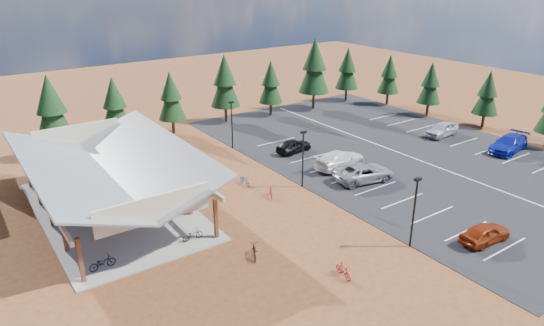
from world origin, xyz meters
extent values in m
plane|color=#5B3018|center=(0.00, 0.00, 0.00)|extent=(140.00, 140.00, 0.00)
cube|color=black|center=(18.50, 3.00, 0.02)|extent=(27.00, 44.00, 0.04)
cube|color=gray|center=(-10.00, 7.00, 0.05)|extent=(10.60, 18.60, 0.10)
cube|color=brown|center=(-14.60, -1.40, 1.60)|extent=(0.25, 0.25, 3.00)
cube|color=brown|center=(-14.60, 2.80, 1.60)|extent=(0.25, 0.25, 3.00)
cube|color=brown|center=(-14.60, 7.00, 1.60)|extent=(0.25, 0.25, 3.00)
cube|color=brown|center=(-14.60, 11.20, 1.60)|extent=(0.25, 0.25, 3.00)
cube|color=brown|center=(-14.60, 15.40, 1.60)|extent=(0.25, 0.25, 3.00)
cube|color=brown|center=(-5.40, -1.40, 1.60)|extent=(0.25, 0.25, 3.00)
cube|color=brown|center=(-5.40, 2.80, 1.60)|extent=(0.25, 0.25, 3.00)
cube|color=brown|center=(-5.40, 7.00, 1.60)|extent=(0.25, 0.25, 3.00)
cube|color=brown|center=(-5.40, 11.20, 1.60)|extent=(0.25, 0.25, 3.00)
cube|color=brown|center=(-5.40, 15.40, 1.60)|extent=(0.25, 0.25, 3.00)
cube|color=beige|center=(-15.00, 7.00, 3.10)|extent=(0.22, 18.00, 0.35)
cube|color=beige|center=(-5.00, 7.00, 3.10)|extent=(0.22, 18.00, 0.35)
cube|color=slate|center=(-12.90, 7.00, 4.00)|extent=(5.85, 19.40, 2.13)
cube|color=slate|center=(-7.10, 7.00, 4.00)|extent=(5.85, 19.40, 2.13)
cube|color=beige|center=(-10.00, -2.00, 3.90)|extent=(7.50, 0.15, 1.80)
cube|color=beige|center=(-10.00, 16.00, 3.90)|extent=(7.50, 0.15, 1.80)
cylinder|color=black|center=(5.00, -10.00, 2.50)|extent=(0.14, 0.14, 5.00)
cube|color=black|center=(5.00, -10.00, 5.05)|extent=(0.50, 0.25, 0.18)
cylinder|color=black|center=(5.00, 2.00, 2.50)|extent=(0.14, 0.14, 5.00)
cube|color=black|center=(5.00, 2.00, 5.05)|extent=(0.50, 0.25, 0.18)
cylinder|color=black|center=(5.00, 14.00, 2.50)|extent=(0.14, 0.14, 5.00)
cube|color=black|center=(5.00, 14.00, 5.05)|extent=(0.50, 0.25, 0.18)
cylinder|color=#422E17|center=(-4.52, 4.65, 0.45)|extent=(0.60, 0.60, 0.90)
cylinder|color=#422E17|center=(-2.63, 5.35, 0.45)|extent=(0.60, 0.60, 0.90)
cylinder|color=#382314|center=(-10.87, 21.28, 1.05)|extent=(0.36, 0.36, 2.10)
cone|color=black|center=(-10.87, 21.28, 4.62)|extent=(3.69, 3.69, 5.04)
cone|color=black|center=(-10.87, 21.28, 6.71)|extent=(2.85, 2.85, 3.78)
cylinder|color=#382314|center=(-4.52, 22.10, 0.91)|extent=(0.36, 0.36, 1.82)
cone|color=black|center=(-4.52, 22.10, 4.01)|extent=(3.21, 3.21, 4.37)
cone|color=black|center=(-4.52, 22.10, 5.83)|extent=(2.48, 2.48, 3.28)
cylinder|color=#382314|center=(1.98, 22.37, 0.88)|extent=(0.36, 0.36, 1.77)
cone|color=black|center=(1.98, 22.37, 3.89)|extent=(3.11, 3.11, 4.24)
cone|color=black|center=(1.98, 22.37, 5.65)|extent=(2.40, 2.40, 3.18)
cylinder|color=#382314|center=(9.31, 22.88, 1.03)|extent=(0.36, 0.36, 2.05)
cone|color=black|center=(9.31, 22.88, 4.51)|extent=(3.61, 3.61, 4.92)
cone|color=black|center=(9.31, 22.88, 6.56)|extent=(2.79, 2.79, 3.69)
cylinder|color=#382314|center=(15.53, 22.03, 0.87)|extent=(0.36, 0.36, 1.75)
cone|color=black|center=(15.53, 22.03, 3.84)|extent=(3.07, 3.07, 4.19)
cone|color=black|center=(15.53, 22.03, 5.59)|extent=(2.37, 2.37, 3.14)
cylinder|color=#382314|center=(22.16, 21.37, 1.17)|extent=(0.36, 0.36, 2.33)
cone|color=black|center=(22.16, 21.37, 5.13)|extent=(4.11, 4.11, 5.60)
cone|color=black|center=(22.16, 21.37, 7.47)|extent=(3.17, 3.17, 4.20)
cylinder|color=#382314|center=(28.80, 22.04, 0.93)|extent=(0.36, 0.36, 1.86)
cone|color=black|center=(28.80, 22.04, 4.09)|extent=(3.27, 3.27, 4.46)
cone|color=black|center=(28.80, 22.04, 5.95)|extent=(2.53, 2.53, 3.35)
cylinder|color=#382314|center=(33.66, 3.20, 0.84)|extent=(0.36, 0.36, 1.68)
cone|color=black|center=(33.66, 3.20, 3.69)|extent=(2.95, 2.95, 4.03)
cone|color=black|center=(33.66, 3.20, 5.37)|extent=(2.28, 2.28, 3.02)
cylinder|color=#382314|center=(32.25, 10.32, 0.85)|extent=(0.36, 0.36, 1.70)
cone|color=black|center=(32.25, 10.32, 3.74)|extent=(2.99, 2.99, 4.08)
cone|color=black|center=(32.25, 10.32, 5.44)|extent=(2.31, 2.31, 3.06)
cylinder|color=#382314|center=(32.19, 17.22, 0.85)|extent=(0.36, 0.36, 1.70)
cone|color=black|center=(32.19, 17.22, 3.74)|extent=(2.99, 2.99, 4.08)
cone|color=black|center=(32.19, 17.22, 5.44)|extent=(2.31, 2.31, 3.06)
imported|color=black|center=(-13.24, -0.74, 0.54)|extent=(1.71, 0.66, 0.89)
imported|color=#94979C|center=(-11.01, 4.40, 0.66)|extent=(1.93, 0.96, 1.12)
imported|color=#224DA0|center=(-13.66, 8.45, 0.53)|extent=(1.66, 0.64, 0.86)
imported|color=maroon|center=(-11.59, 13.08, 0.60)|extent=(1.72, 0.69, 1.01)
imported|color=black|center=(-6.98, -0.80, 0.50)|extent=(1.54, 0.55, 0.80)
imported|color=#A0A1A8|center=(-8.77, 4.96, 0.55)|extent=(1.54, 0.61, 0.90)
imported|color=navy|center=(-6.66, 7.38, 0.52)|extent=(1.68, 0.84, 0.84)
imported|color=maroon|center=(-9.16, 11.34, 0.58)|extent=(1.66, 0.73, 0.97)
imported|color=maroon|center=(-1.25, -10.03, 0.47)|extent=(0.67, 1.61, 0.94)
imported|color=black|center=(-4.55, -5.01, 0.45)|extent=(1.35, 1.80, 0.90)
imported|color=navy|center=(1.13, 5.32, 0.44)|extent=(0.71, 1.73, 0.89)
imported|color=maroon|center=(1.57, 1.90, 0.46)|extent=(1.10, 1.56, 0.92)
imported|color=black|center=(-2.77, 4.66, 0.43)|extent=(1.70, 0.89, 0.85)
imported|color=maroon|center=(9.67, -12.59, 0.73)|extent=(4.15, 1.91, 1.38)
imported|color=gray|center=(10.31, -0.19, 0.81)|extent=(5.96, 3.57, 1.55)
imported|color=white|center=(10.70, 3.42, 0.85)|extent=(5.75, 2.74, 1.62)
imported|color=black|center=(9.61, 9.29, 0.73)|extent=(4.24, 2.15, 1.38)
imported|color=#111E9D|center=(28.18, -3.34, 0.87)|extent=(6.04, 3.22, 1.67)
imported|color=#B3B4BB|center=(26.64, 3.82, 0.84)|extent=(4.80, 2.21, 1.60)
camera|label=1|loc=(-19.33, -28.26, 17.78)|focal=32.00mm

